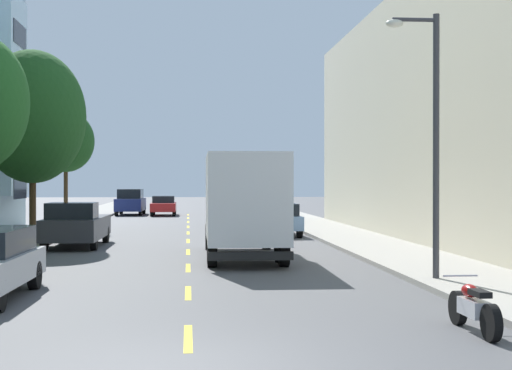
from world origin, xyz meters
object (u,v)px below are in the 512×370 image
street_tree_third (33,117)px  street_tree_farthest (66,141)px  parked_pickup_charcoal (76,225)px  parked_hatchback_sky (279,219)px  parked_wagon_teal (260,209)px  street_lamp (430,124)px  parked_suv_navy (131,202)px  delivery_box_truck (243,200)px  moving_red_sedan (164,205)px  parked_motorcycle (474,308)px

street_tree_third → street_tree_farthest: street_tree_third is taller
street_tree_third → parked_pickup_charcoal: (2.10, -2.32, -4.36)m
parked_pickup_charcoal → parked_hatchback_sky: 9.95m
parked_wagon_teal → parked_hatchback_sky: bearing=-90.8°
street_tree_farthest → street_lamp: bearing=-61.2°
street_tree_third → parked_wagon_teal: street_tree_third is taller
parked_hatchback_sky → street_tree_third: bearing=-164.9°
parked_suv_navy → street_lamp: bearing=-75.4°
parked_wagon_teal → street_tree_third: bearing=-127.3°
parked_pickup_charcoal → parked_hatchback_sky: bearing=31.3°
street_lamp → street_tree_third: bearing=131.7°
parked_wagon_teal → street_lamp: bearing=-86.8°
delivery_box_truck → parked_wagon_teal: size_ratio=1.68×
delivery_box_truck → parked_suv_navy: size_ratio=1.63×
parked_pickup_charcoal → parked_wagon_teal: bearing=62.3°
delivery_box_truck → street_tree_farthest: bearing=117.3°
parked_suv_navy → moving_red_sedan: bearing=-24.7°
moving_red_sedan → street_tree_third: bearing=-100.7°
street_tree_third → parked_pickup_charcoal: size_ratio=1.47×
delivery_box_truck → parked_suv_navy: 33.40m
parked_pickup_charcoal → parked_suv_navy: 27.87m
delivery_box_truck → parked_pickup_charcoal: delivery_box_truck is taller
street_tree_farthest → delivery_box_truck: (8.20, -15.86, -2.70)m
parked_suv_navy → parked_hatchback_sky: parked_suv_navy is taller
street_tree_farthest → parked_pickup_charcoal: (2.10, -10.90, -3.78)m
street_lamp → parked_suv_navy: 40.82m
parked_suv_navy → street_tree_third: bearing=-94.7°
street_tree_third → parked_motorcycle: 23.27m
delivery_box_truck → parked_pickup_charcoal: (-6.10, 4.96, -1.09)m
street_tree_farthest → parked_hatchback_sky: (10.60, -5.72, -3.86)m
street_lamp → moving_red_sedan: 39.17m
street_lamp → parked_pickup_charcoal: street_lamp is taller
parked_suv_navy → parked_hatchback_sky: size_ratio=1.21×
street_tree_third → parked_wagon_teal: bearing=52.7°
parked_wagon_teal → parked_hatchback_sky: same height
street_tree_farthest → parked_suv_navy: street_tree_farthest is taller
parked_hatchback_sky → street_lamp: bearing=-84.1°
street_tree_farthest → parked_pickup_charcoal: street_tree_farthest is taller
parked_suv_navy → moving_red_sedan: parked_suv_navy is taller
parked_hatchback_sky → parked_motorcycle: size_ratio=1.96×
parked_pickup_charcoal → parked_motorcycle: size_ratio=2.60×
street_lamp → delivery_box_truck: 8.03m
street_tree_third → delivery_box_truck: size_ratio=0.99×
street_tree_third → parked_suv_navy: (2.10, 25.55, -4.21)m
parked_motorcycle → parked_suv_navy: bearing=101.3°
parked_pickup_charcoal → parked_motorcycle: 19.74m
parked_wagon_teal → street_tree_farthest: bearing=-152.6°
street_tree_third → parked_wagon_teal: size_ratio=1.66×
street_tree_third → parked_wagon_teal: 18.32m
street_tree_third → parked_motorcycle: street_tree_third is taller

